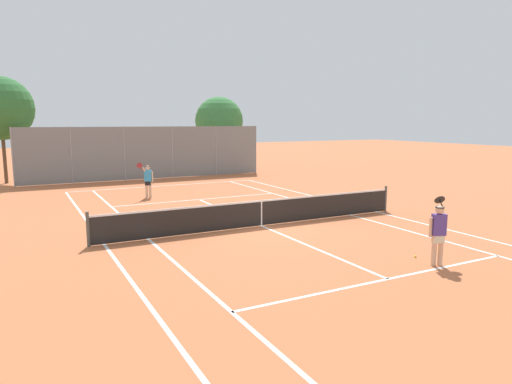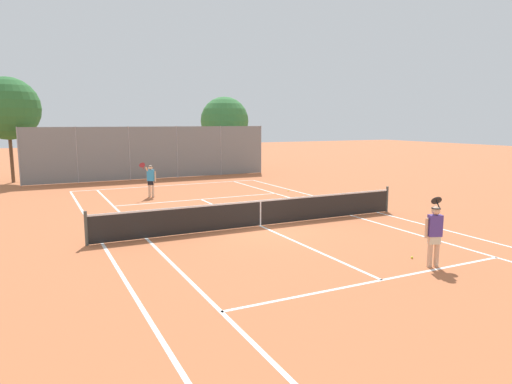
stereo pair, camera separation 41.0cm
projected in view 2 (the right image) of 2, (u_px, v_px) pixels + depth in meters
ground_plane at (260, 226)px, 16.54m from camera, size 120.00×120.00×0.00m
court_line_markings at (260, 226)px, 16.54m from camera, size 11.10×23.90×0.01m
tennis_net at (260, 212)px, 16.47m from camera, size 12.00×0.10×1.07m
player_near_side at (434, 232)px, 11.76m from camera, size 0.84×0.69×1.77m
player_far_left at (151, 179)px, 22.72m from camera, size 0.88×0.66×1.77m
loose_tennis_ball_0 at (192, 226)px, 16.32m from camera, size 0.07×0.07×0.07m
loose_tennis_ball_1 at (302, 219)px, 17.47m from camera, size 0.07×0.07×0.07m
loose_tennis_ball_2 at (412, 257)px, 12.58m from camera, size 0.07×0.07×0.07m
loose_tennis_ball_4 at (288, 191)px, 24.78m from camera, size 0.07×0.07×0.07m
back_fence at (154, 153)px, 30.02m from camera, size 15.91×0.08×3.45m
tree_behind_left at (5, 111)px, 27.69m from camera, size 3.82×3.82×6.45m
tree_behind_right at (224, 122)px, 35.83m from camera, size 3.75×3.75×5.68m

